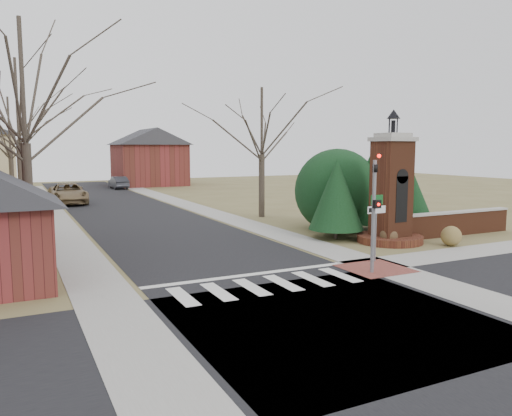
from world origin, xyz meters
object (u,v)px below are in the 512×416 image
traffic_signal_pole (374,204)px  sign_post (376,215)px  brick_gate_monument (391,199)px  pickup_truck (68,194)px  distant_car (118,183)px

traffic_signal_pole → sign_post: traffic_signal_pole is taller
traffic_signal_pole → sign_post: (1.29, 1.41, -0.64)m
traffic_signal_pole → sign_post: 2.02m
brick_gate_monument → pickup_truck: (-12.40, 25.20, -1.31)m
sign_post → pickup_truck: bearing=107.7°
brick_gate_monument → sign_post: bearing=-138.6°
brick_gate_monument → traffic_signal_pole: bearing=-136.8°
traffic_signal_pole → distant_car: traffic_signal_pole is taller
pickup_truck → distant_car: (6.80, 13.83, -0.15)m
sign_post → pickup_truck: (-8.99, 28.20, -1.10)m
traffic_signal_pole → pickup_truck: 30.65m
brick_gate_monument → distant_car: (-5.60, 39.02, -1.46)m
sign_post → distant_car: (-2.19, 42.03, -1.25)m
traffic_signal_pole → pickup_truck: traffic_signal_pole is taller
distant_car → traffic_signal_pole: bearing=88.5°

